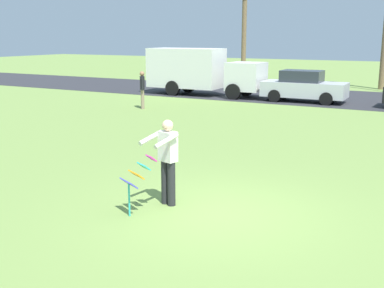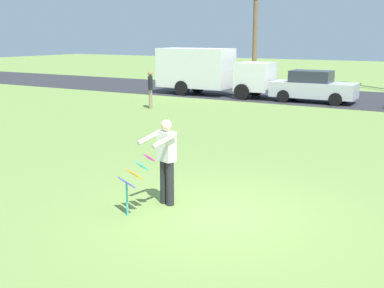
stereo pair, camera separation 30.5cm
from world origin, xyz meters
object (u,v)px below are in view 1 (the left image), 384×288
parked_truck_white_box (199,70)px  parked_car_silver (304,87)px  person_walker_far (142,89)px  person_kite_flyer (167,159)px  kite_held (137,177)px

parked_truck_white_box → parked_car_silver: bearing=-0.0°
parked_truck_white_box → person_walker_far: (0.13, -5.89, -0.48)m
person_kite_flyer → parked_truck_white_box: (-7.93, 16.51, 0.46)m
kite_held → parked_car_silver: 17.34m
person_kite_flyer → kite_held: person_kite_flyer is taller
person_kite_flyer → kite_held: 0.80m
kite_held → parked_truck_white_box: bearing=114.1°
person_walker_far → parked_truck_white_box: bearing=91.2°
kite_held → person_walker_far: bearing=123.7°
kite_held → parked_truck_white_box: (-7.71, 17.26, 0.66)m
person_kite_flyer → person_walker_far: size_ratio=1.00×
parked_car_silver → person_walker_far: bearing=-135.1°
person_kite_flyer → parked_car_silver: size_ratio=0.41×
parked_truck_white_box → kite_held: bearing=-65.9°
kite_held → parked_truck_white_box: size_ratio=0.17×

